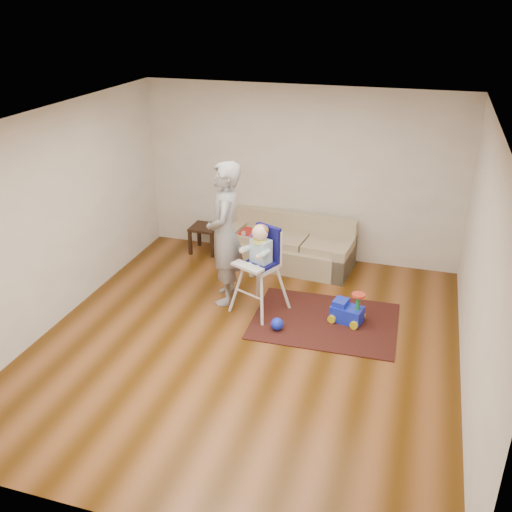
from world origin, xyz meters
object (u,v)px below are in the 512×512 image
(ride_on_toy, at_px, (348,306))
(high_chair, at_px, (260,270))
(toy_ball, at_px, (277,324))
(side_table, at_px, (205,239))
(sofa, at_px, (289,243))
(adult, at_px, (225,234))

(ride_on_toy, relative_size, high_chair, 0.35)
(toy_ball, relative_size, high_chair, 0.13)
(side_table, bearing_deg, ride_on_toy, -31.04)
(sofa, distance_m, ride_on_toy, 1.85)
(side_table, xyz_separation_m, adult, (0.87, -1.43, 0.76))
(ride_on_toy, bearing_deg, sofa, 141.08)
(sofa, height_order, high_chair, high_chair)
(sofa, bearing_deg, high_chair, -85.53)
(sofa, relative_size, side_table, 4.60)
(toy_ball, bearing_deg, sofa, 99.91)
(adult, bearing_deg, toy_ball, 41.33)
(sofa, xyz_separation_m, ride_on_toy, (1.15, -1.44, -0.15))
(ride_on_toy, relative_size, adult, 0.22)
(sofa, xyz_separation_m, adult, (-0.56, -1.32, 0.60))
(side_table, bearing_deg, toy_ball, -48.84)
(side_table, height_order, high_chair, high_chair)
(ride_on_toy, distance_m, high_chair, 1.23)
(sofa, relative_size, adult, 1.03)
(sofa, relative_size, high_chair, 1.63)
(ride_on_toy, bearing_deg, side_table, 161.56)
(ride_on_toy, distance_m, toy_ball, 0.95)
(high_chair, bearing_deg, adult, -172.55)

